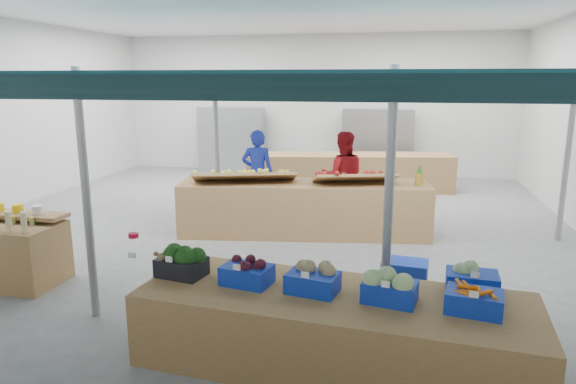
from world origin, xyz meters
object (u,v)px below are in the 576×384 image
Objects in this scene: crate_stack at (404,286)px; vendor_left at (258,173)px; fruit_counter at (304,208)px; vendor_right at (343,177)px; veg_counter at (333,330)px.

vendor_left reaches higher than crate_stack.
vendor_right is at bearing 52.89° from fruit_counter.
vendor_right reaches higher than fruit_counter.
fruit_counter is 2.50× the size of vendor_right.
crate_stack is 4.33m from vendor_right.
fruit_counter is at bearing 121.04° from crate_stack.
fruit_counter is 6.96× the size of crate_stack.
vendor_left is (-2.31, 5.54, 0.54)m from veg_counter.
vendor_left is (-1.20, 1.10, 0.43)m from fruit_counter.
crate_stack is 5.14m from vendor_left.
crate_stack is 0.36× the size of vendor_left.
veg_counter is at bearing -84.50° from fruit_counter.
crate_stack is 0.36× the size of vendor_right.
veg_counter reaches higher than crate_stack.
crate_stack is (0.71, 1.42, -0.05)m from veg_counter.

